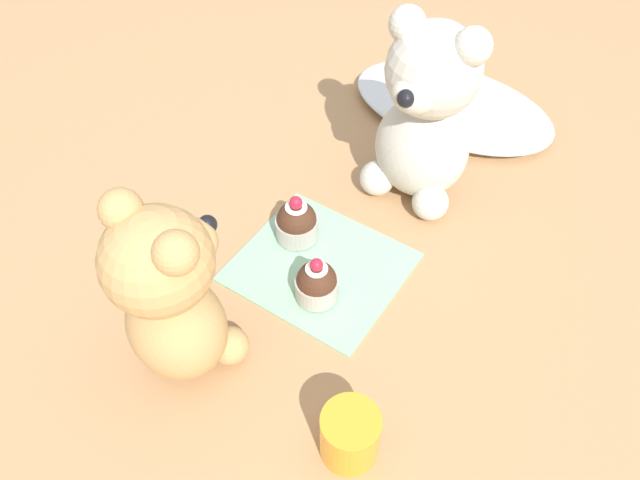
% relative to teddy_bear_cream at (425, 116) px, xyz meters
% --- Properties ---
extents(ground_plane, '(4.00, 4.00, 0.00)m').
position_rel_teddy_bear_cream_xyz_m(ground_plane, '(-0.03, -0.21, -0.13)').
color(ground_plane, tan).
extents(knitted_placemat, '(0.21, 0.19, 0.01)m').
position_rel_teddy_bear_cream_xyz_m(knitted_placemat, '(-0.03, -0.21, -0.13)').
color(knitted_placemat, '#8EBC99').
rests_on(knitted_placemat, ground_plane).
extents(tulle_cloth, '(0.35, 0.21, 0.04)m').
position_rel_teddy_bear_cream_xyz_m(tulle_cloth, '(-0.04, 0.19, -0.11)').
color(tulle_cloth, white).
rests_on(tulle_cloth, ground_plane).
extents(teddy_bear_cream, '(0.14, 0.15, 0.28)m').
position_rel_teddy_bear_cream_xyz_m(teddy_bear_cream, '(0.00, 0.00, 0.00)').
color(teddy_bear_cream, beige).
rests_on(teddy_bear_cream, ground_plane).
extents(teddy_bear_tan, '(0.13, 0.14, 0.25)m').
position_rel_teddy_bear_cream_xyz_m(teddy_bear_tan, '(-0.09, -0.40, -0.01)').
color(teddy_bear_tan, tan).
rests_on(teddy_bear_tan, ground_plane).
extents(cupcake_near_cream_bear, '(0.06, 0.06, 0.07)m').
position_rel_teddy_bear_cream_xyz_m(cupcake_near_cream_bear, '(-0.09, -0.18, -0.10)').
color(cupcake_near_cream_bear, '#B2ADA3').
rests_on(cupcake_near_cream_bear, knitted_placemat).
extents(cupcake_near_tan_bear, '(0.06, 0.06, 0.07)m').
position_rel_teddy_bear_cream_xyz_m(cupcake_near_tan_bear, '(-0.01, -0.25, -0.10)').
color(cupcake_near_tan_bear, '#B2ADA3').
rests_on(cupcake_near_tan_bear, knitted_placemat).
extents(juice_glass, '(0.06, 0.06, 0.07)m').
position_rel_teddy_bear_cream_xyz_m(juice_glass, '(0.13, -0.40, -0.10)').
color(juice_glass, orange).
rests_on(juice_glass, ground_plane).
extents(teaspoon, '(0.11, 0.03, 0.01)m').
position_rel_teddy_bear_cream_xyz_m(teaspoon, '(-0.25, -0.33, -0.13)').
color(teaspoon, silver).
rests_on(teaspoon, ground_plane).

